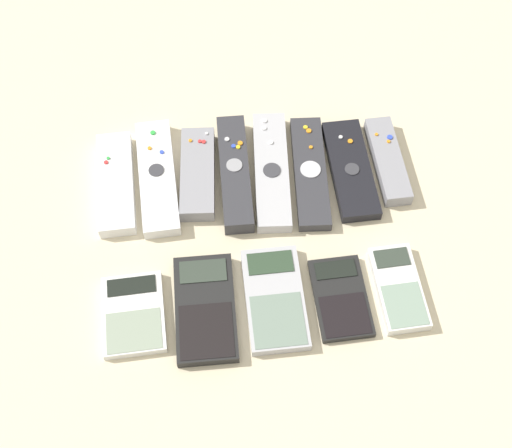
{
  "coord_description": "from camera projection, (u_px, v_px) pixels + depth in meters",
  "views": [
    {
      "loc": [
        -0.04,
        -0.51,
        0.92
      ],
      "look_at": [
        0.0,
        0.03,
        0.01
      ],
      "focal_mm": 50.0,
      "sensor_mm": 36.0,
      "label": 1
    }
  ],
  "objects": [
    {
      "name": "remote_1",
      "position": [
        157.0,
        177.0,
        1.1
      ],
      "size": [
        0.07,
        0.21,
        0.02
      ],
      "rotation": [
        0.0,
        0.0,
        0.07
      ],
      "color": "white",
      "rests_on": "ground_plane"
    },
    {
      "name": "remote_6",
      "position": [
        351.0,
        169.0,
        1.11
      ],
      "size": [
        0.07,
        0.18,
        0.02
      ],
      "rotation": [
        0.0,
        0.0,
        0.05
      ],
      "color": "black",
      "rests_on": "ground_plane"
    },
    {
      "name": "calculator_1",
      "position": [
        205.0,
        309.0,
        0.99
      ],
      "size": [
        0.08,
        0.16,
        0.02
      ],
      "rotation": [
        0.0,
        0.0,
        0.01
      ],
      "color": "black",
      "rests_on": "ground_plane"
    },
    {
      "name": "remote_3",
      "position": [
        235.0,
        173.0,
        1.1
      ],
      "size": [
        0.05,
        0.21,
        0.03
      ],
      "rotation": [
        0.0,
        0.0,
        0.01
      ],
      "color": "#333338",
      "rests_on": "ground_plane"
    },
    {
      "name": "remote_0",
      "position": [
        116.0,
        183.0,
        1.1
      ],
      "size": [
        0.06,
        0.18,
        0.02
      ],
      "rotation": [
        0.0,
        0.0,
        0.05
      ],
      "color": "white",
      "rests_on": "ground_plane"
    },
    {
      "name": "calculator_4",
      "position": [
        398.0,
        288.0,
        1.01
      ],
      "size": [
        0.07,
        0.13,
        0.02
      ],
      "rotation": [
        0.0,
        0.0,
        0.06
      ],
      "color": "silver",
      "rests_on": "ground_plane"
    },
    {
      "name": "remote_2",
      "position": [
        198.0,
        173.0,
        1.1
      ],
      "size": [
        0.06,
        0.16,
        0.03
      ],
      "rotation": [
        0.0,
        0.0,
        -0.05
      ],
      "color": "gray",
      "rests_on": "ground_plane"
    },
    {
      "name": "remote_4",
      "position": [
        271.0,
        171.0,
        1.11
      ],
      "size": [
        0.06,
        0.22,
        0.02
      ],
      "rotation": [
        0.0,
        0.0,
        -0.05
      ],
      "color": "#B7B7BC",
      "rests_on": "ground_plane"
    },
    {
      "name": "calculator_3",
      "position": [
        341.0,
        298.0,
        1.0
      ],
      "size": [
        0.08,
        0.13,
        0.01
      ],
      "rotation": [
        0.0,
        0.0,
        0.05
      ],
      "color": "black",
      "rests_on": "ground_plane"
    },
    {
      "name": "calculator_2",
      "position": [
        275.0,
        299.0,
        1.0
      ],
      "size": [
        0.09,
        0.16,
        0.02
      ],
      "rotation": [
        0.0,
        0.0,
        0.03
      ],
      "color": "#B2B2B7",
      "rests_on": "ground_plane"
    },
    {
      "name": "ground_plane",
      "position": [
        257.0,
        245.0,
        1.05
      ],
      "size": [
        3.0,
        3.0,
        0.0
      ],
      "primitive_type": "plane",
      "color": "beige"
    },
    {
      "name": "remote_5",
      "position": [
        310.0,
        172.0,
        1.11
      ],
      "size": [
        0.06,
        0.21,
        0.02
      ],
      "rotation": [
        0.0,
        0.0,
        -0.04
      ],
      "color": "#333338",
      "rests_on": "ground_plane"
    },
    {
      "name": "remote_7",
      "position": [
        388.0,
        161.0,
        1.12
      ],
      "size": [
        0.05,
        0.16,
        0.03
      ],
      "rotation": [
        0.0,
        0.0,
        0.05
      ],
      "color": "gray",
      "rests_on": "ground_plane"
    },
    {
      "name": "calculator_0",
      "position": [
        134.0,
        314.0,
        0.99
      ],
      "size": [
        0.09,
        0.12,
        0.01
      ],
      "rotation": [
        0.0,
        0.0,
        0.06
      ],
      "color": "silver",
      "rests_on": "ground_plane"
    }
  ]
}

